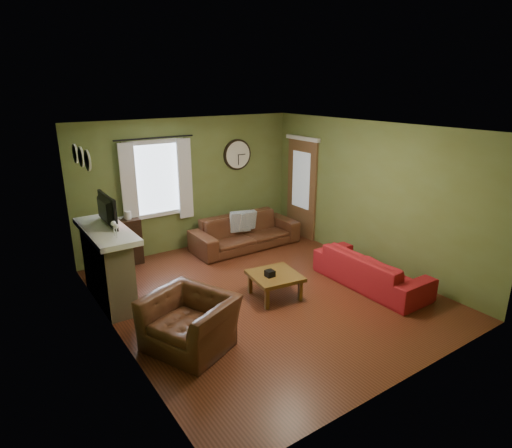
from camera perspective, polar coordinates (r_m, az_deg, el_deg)
floor at (r=6.93m, az=1.19°, el=-9.28°), size 4.60×5.20×0.00m
ceiling at (r=6.18m, az=1.35°, el=12.63°), size 4.60×5.20×0.00m
wall_left at (r=5.51m, az=-18.68°, el=-2.96°), size 0.00×5.20×2.60m
wall_right at (r=7.95m, az=14.94°, el=3.74°), size 0.00×5.20×2.60m
wall_back at (r=8.62m, az=-8.83°, el=5.23°), size 4.60×0.00×2.60m
wall_front at (r=4.71m, az=20.04°, el=-6.73°), size 4.60×0.00×2.60m
fireplace at (r=6.86m, az=-19.15°, el=-5.57°), size 0.40×1.40×1.10m
firebox at (r=7.01m, az=-17.44°, el=-7.14°), size 0.04×0.60×0.55m
mantel at (r=6.67m, az=-19.42°, el=-0.86°), size 0.58×1.60×0.08m
tv at (r=6.75m, az=-19.79°, el=1.23°), size 0.08×0.60×0.35m
tv_screen at (r=6.75m, az=-19.19°, el=1.80°), size 0.02×0.62×0.36m
medallion_left at (r=6.03m, az=-21.56°, el=7.89°), size 0.28×0.28×0.03m
medallion_mid at (r=6.37m, az=-22.30°, el=8.29°), size 0.28×0.28×0.03m
medallion_right at (r=6.71m, az=-22.97°, el=8.64°), size 0.28×0.28×0.03m
window_pane at (r=8.29m, az=-13.22°, el=5.88°), size 1.00×0.02×1.30m
curtain_rod at (r=8.08m, az=-13.35°, el=11.10°), size 0.03×0.03×1.50m
curtain_left at (r=8.04m, az=-16.58°, el=4.85°), size 0.28×0.04×1.55m
curtain_right at (r=8.42m, az=-9.45°, el=5.94°), size 0.28×0.04×1.55m
wall_clock at (r=9.00m, az=-2.45°, el=9.21°), size 0.64×0.06×0.64m
door at (r=9.26m, az=6.10°, el=4.66°), size 0.05×0.90×2.10m
bookshelf at (r=8.20m, az=-17.57°, el=-2.45°), size 0.72×0.31×0.86m
book at (r=8.14m, az=-18.48°, el=1.28°), size 0.30×0.31×0.02m
sofa_brown at (r=8.73m, az=-1.45°, el=-1.06°), size 2.21×0.86×0.65m
pillow_left at (r=8.70m, az=-1.22°, el=0.46°), size 0.39×0.13×0.39m
pillow_right at (r=8.65m, az=-2.10°, el=0.34°), size 0.44×0.24×0.42m
sofa_red at (r=7.33m, az=15.05°, el=-5.85°), size 0.77×1.98×0.58m
armchair at (r=5.59m, az=-8.82°, el=-12.79°), size 1.26×1.33×0.68m
coffee_table at (r=6.77m, az=2.50°, el=-8.18°), size 0.82×0.82×0.39m
tissue_box at (r=6.60m, az=1.85°, el=-6.89°), size 0.13×0.13×0.10m
wine_glass_a at (r=6.16m, az=-18.11°, el=-0.90°), size 0.07×0.07×0.20m
wine_glass_b at (r=6.26m, az=-18.42°, el=-0.56°), size 0.07×0.07×0.21m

